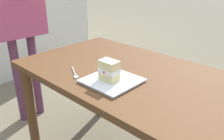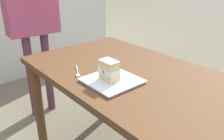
{
  "view_description": "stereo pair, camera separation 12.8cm",
  "coord_description": "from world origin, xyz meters",
  "px_view_note": "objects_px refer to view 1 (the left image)",
  "views": [
    {
      "loc": [
        0.76,
        -1.04,
        1.34
      ],
      "look_at": [
        -0.05,
        -0.18,
        0.84
      ],
      "focal_mm": 38.35,
      "sensor_mm": 36.0,
      "label": 1
    },
    {
      "loc": [
        0.84,
        -0.94,
        1.34
      ],
      "look_at": [
        -0.05,
        -0.18,
        0.84
      ],
      "focal_mm": 38.35,
      "sensor_mm": 36.0,
      "label": 2
    }
  ],
  "objects_px": {
    "patio_table": "(139,91)",
    "diner_person": "(16,5)",
    "dessert_plate": "(112,81)",
    "cake_slice": "(109,70)",
    "dessert_fork": "(75,73)"
  },
  "relations": [
    {
      "from": "patio_table",
      "to": "diner_person",
      "type": "relative_size",
      "value": 0.97
    },
    {
      "from": "dessert_plate",
      "to": "cake_slice",
      "type": "distance_m",
      "value": 0.07
    },
    {
      "from": "dessert_fork",
      "to": "patio_table",
      "type": "bearing_deg",
      "value": 40.98
    },
    {
      "from": "cake_slice",
      "to": "diner_person",
      "type": "relative_size",
      "value": 0.07
    },
    {
      "from": "dessert_plate",
      "to": "cake_slice",
      "type": "height_order",
      "value": "cake_slice"
    },
    {
      "from": "dessert_plate",
      "to": "cake_slice",
      "type": "relative_size",
      "value": 2.43
    },
    {
      "from": "cake_slice",
      "to": "diner_person",
      "type": "distance_m",
      "value": 1.15
    },
    {
      "from": "dessert_plate",
      "to": "cake_slice",
      "type": "bearing_deg",
      "value": -116.19
    },
    {
      "from": "dessert_plate",
      "to": "dessert_fork",
      "type": "height_order",
      "value": "dessert_plate"
    },
    {
      "from": "dessert_plate",
      "to": "dessert_fork",
      "type": "bearing_deg",
      "value": -163.44
    },
    {
      "from": "patio_table",
      "to": "diner_person",
      "type": "bearing_deg",
      "value": -174.13
    },
    {
      "from": "cake_slice",
      "to": "diner_person",
      "type": "bearing_deg",
      "value": 176.28
    },
    {
      "from": "patio_table",
      "to": "diner_person",
      "type": "xyz_separation_m",
      "value": [
        -1.18,
        -0.12,
        0.4
      ]
    },
    {
      "from": "patio_table",
      "to": "dessert_fork",
      "type": "relative_size",
      "value": 9.89
    },
    {
      "from": "dessert_plate",
      "to": "dessert_fork",
      "type": "xyz_separation_m",
      "value": [
        -0.24,
        -0.07,
        -0.0
      ]
    }
  ]
}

